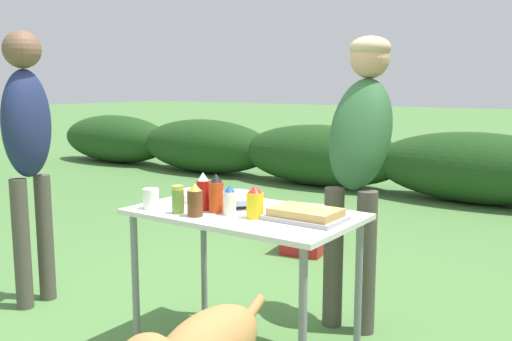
# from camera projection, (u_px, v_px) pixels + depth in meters

# --- Properties ---
(shrub_hedge) EXTENTS (14.40, 0.90, 0.81)m
(shrub_hedge) POSITION_uv_depth(u_px,v_px,m) (476.00, 168.00, 6.47)
(shrub_hedge) COLOR #1E4219
(shrub_hedge) RESTS_ON ground
(folding_table) EXTENTS (1.10, 0.64, 0.74)m
(folding_table) POSITION_uv_depth(u_px,v_px,m) (244.00, 227.00, 2.79)
(folding_table) COLOR silver
(folding_table) RESTS_ON ground
(food_tray) EXTENTS (0.35, 0.23, 0.06)m
(food_tray) POSITION_uv_depth(u_px,v_px,m) (306.00, 215.00, 2.60)
(food_tray) COLOR #9E9EA3
(food_tray) RESTS_ON folding_table
(plate_stack) EXTENTS (0.25, 0.25, 0.05)m
(plate_stack) POSITION_uv_depth(u_px,v_px,m) (199.00, 195.00, 3.06)
(plate_stack) COLOR white
(plate_stack) RESTS_ON folding_table
(mixing_bowl) EXTENTS (0.22, 0.22, 0.09)m
(mixing_bowl) POSITION_uv_depth(u_px,v_px,m) (238.00, 198.00, 2.89)
(mixing_bowl) COLOR #99B2CC
(mixing_bowl) RESTS_ON folding_table
(paper_cup_stack) EXTENTS (0.08, 0.08, 0.10)m
(paper_cup_stack) POSITION_uv_depth(u_px,v_px,m) (151.00, 199.00, 2.84)
(paper_cup_stack) COLOR white
(paper_cup_stack) RESTS_ON folding_table
(mustard_bottle) EXTENTS (0.08, 0.08, 0.15)m
(mustard_bottle) POSITION_uv_depth(u_px,v_px,m) (255.00, 203.00, 2.63)
(mustard_bottle) COLOR yellow
(mustard_bottle) RESTS_ON folding_table
(beer_bottle) EXTENTS (0.07, 0.07, 0.16)m
(beer_bottle) POSITION_uv_depth(u_px,v_px,m) (195.00, 201.00, 2.67)
(beer_bottle) COLOR brown
(beer_bottle) RESTS_ON folding_table
(relish_jar) EXTENTS (0.06, 0.06, 0.14)m
(relish_jar) POSITION_uv_depth(u_px,v_px,m) (178.00, 200.00, 2.73)
(relish_jar) COLOR olive
(relish_jar) RESTS_ON folding_table
(mayo_bottle) EXTENTS (0.06, 0.06, 0.14)m
(mayo_bottle) POSITION_uv_depth(u_px,v_px,m) (230.00, 201.00, 2.70)
(mayo_bottle) COLOR silver
(mayo_bottle) RESTS_ON folding_table
(ketchup_bottle) EXTENTS (0.07, 0.07, 0.19)m
(ketchup_bottle) POSITION_uv_depth(u_px,v_px,m) (203.00, 192.00, 2.80)
(ketchup_bottle) COLOR red
(ketchup_bottle) RESTS_ON folding_table
(hot_sauce_bottle) EXTENTS (0.07, 0.07, 0.19)m
(hot_sauce_bottle) POSITION_uv_depth(u_px,v_px,m) (216.00, 194.00, 2.75)
(hot_sauce_bottle) COLOR #CC4214
(hot_sauce_bottle) RESTS_ON folding_table
(standing_person_in_dark_puffer) EXTENTS (0.38, 0.49, 1.62)m
(standing_person_in_dark_puffer) POSITION_uv_depth(u_px,v_px,m) (360.00, 145.00, 3.14)
(standing_person_in_dark_puffer) COLOR #4C473D
(standing_person_in_dark_puffer) RESTS_ON ground
(standing_person_in_olive_jacket) EXTENTS (0.25, 0.33, 1.66)m
(standing_person_in_olive_jacket) POSITION_uv_depth(u_px,v_px,m) (27.00, 140.00, 3.40)
(standing_person_in_olive_jacket) COLOR #4C473D
(standing_person_in_olive_jacket) RESTS_ON ground
(cooler_box) EXTENTS (0.39, 0.53, 0.34)m
(cooler_box) POSITION_uv_depth(u_px,v_px,m) (309.00, 230.00, 4.67)
(cooler_box) COLOR #B21E1E
(cooler_box) RESTS_ON ground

